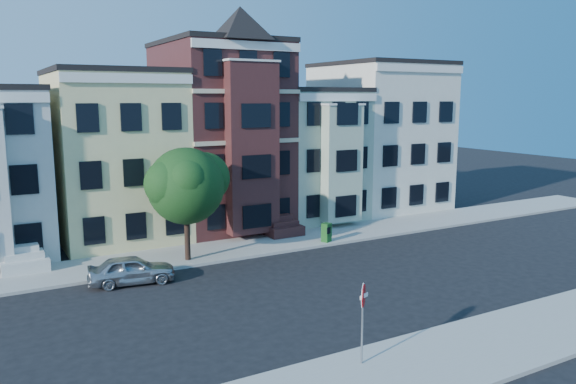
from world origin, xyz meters
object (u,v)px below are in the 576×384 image
parked_car (132,270)px  newspaper_box (326,232)px  street_tree (186,191)px  stop_sign (362,318)px

parked_car → newspaper_box: (11.93, 1.54, 0.03)m
street_tree → stop_sign: street_tree is taller
street_tree → parked_car: size_ratio=1.85×
parked_car → newspaper_box: parked_car is taller
street_tree → parked_car: (-3.46, -2.01, -3.16)m
parked_car → stop_sign: 12.82m
newspaper_box → stop_sign: bearing=-143.0°
newspaper_box → stop_sign: size_ratio=0.36×
newspaper_box → parked_car: bearing=163.4°
parked_car → stop_sign: bearing=-151.1°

